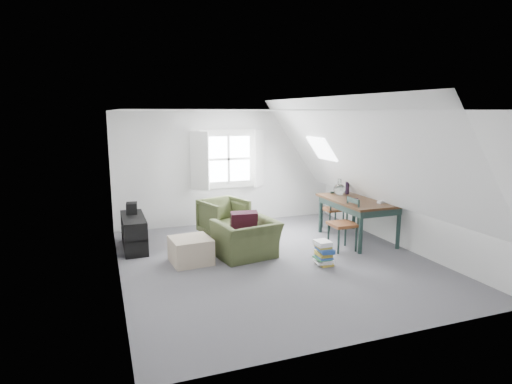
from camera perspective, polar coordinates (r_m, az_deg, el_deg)
name	(u,v)px	position (r m, az deg, el deg)	size (l,w,h in m)	color
floor	(275,261)	(7.33, 2.53, -9.13)	(5.50, 5.50, 0.00)	#555459
ceiling	(276,110)	(6.90, 2.71, 10.81)	(5.50, 5.50, 0.00)	white
wall_back	(228,168)	(9.57, -3.76, 3.25)	(5.00, 5.00, 0.00)	silver
wall_front	(377,231)	(4.66, 15.84, -5.07)	(5.00, 5.00, 0.00)	silver
wall_left	(115,198)	(6.48, -18.23, -0.82)	(5.50, 5.50, 0.00)	silver
wall_right	(401,180)	(8.29, 18.78, 1.55)	(5.50, 5.50, 0.00)	silver
slope_left	(180,160)	(6.50, -10.09, 4.26)	(5.50, 5.50, 0.00)	white
slope_right	(358,153)	(7.67, 13.44, 5.09)	(5.50, 5.50, 0.00)	white
dormer_window	(229,159)	(9.48, -3.64, 4.39)	(1.71, 0.35, 1.30)	white
skylight	(322,149)	(8.78, 8.75, 5.73)	(0.55, 0.75, 0.04)	white
armchair_near	(246,257)	(7.49, -1.28, -8.68)	(1.00, 0.87, 0.65)	#3B4424
armchair_far	(224,236)	(8.77, -4.29, -5.81)	(0.81, 0.83, 0.76)	#3B4424
throw_pillow	(244,224)	(7.46, -1.67, -4.25)	(0.46, 0.13, 0.46)	#390F1F
ottoman	(191,250)	(7.25, -8.69, -7.70)	(0.64, 0.64, 0.42)	tan
dining_table	(358,205)	(8.51, 13.41, -1.66)	(0.98, 1.63, 0.82)	black
demijohn	(339,189)	(8.76, 11.04, 0.40)	(0.23, 0.23, 0.33)	silver
vase_twigs	(347,187)	(8.97, 12.08, 0.64)	(0.08, 0.09, 0.63)	black
cup	(356,203)	(8.11, 13.13, -1.47)	(0.10, 0.10, 0.09)	black
paper_box	(381,202)	(8.24, 16.33, -1.29)	(0.13, 0.08, 0.04)	white
dining_chair_far	(334,209)	(9.25, 10.33, -2.21)	(0.40, 0.40, 0.86)	#643013
dining_chair_near	(344,223)	(7.92, 11.71, -4.09)	(0.45, 0.45, 0.95)	#643013
media_shelf	(134,235)	(8.15, -15.93, -5.47)	(0.39, 1.18, 0.61)	black
electronics_box	(132,209)	(8.33, -16.24, -2.13)	(0.20, 0.27, 0.22)	black
magazine_stack	(324,253)	(7.17, 9.02, -8.02)	(0.30, 0.36, 0.40)	#B29933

